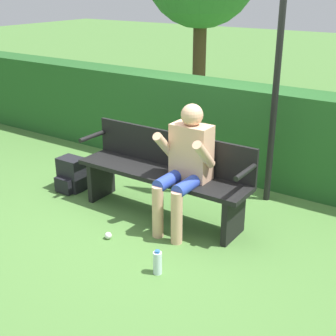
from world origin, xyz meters
TOP-DOWN VIEW (x-y plane):
  - ground_plane at (0.00, 0.00)m, footprint 40.00×40.00m
  - hedge_back at (0.00, 1.48)m, footprint 12.00×0.50m
  - park_bench at (0.00, 0.06)m, footprint 1.92×0.44m
  - person_seated at (0.33, -0.06)m, footprint 0.53×0.59m
  - backpack at (-1.27, -0.06)m, footprint 0.30×0.30m
  - water_bottle at (0.58, -0.89)m, footprint 0.08×0.08m
  - signpost at (0.77, 0.99)m, footprint 0.36×0.09m
  - litter_crumple at (-0.15, -0.69)m, footprint 0.07×0.07m

SIDE VIEW (x-z plane):
  - ground_plane at x=0.00m, z-range 0.00..0.00m
  - litter_crumple at x=-0.15m, z-range 0.00..0.07m
  - water_bottle at x=0.58m, z-range -0.01..0.22m
  - backpack at x=-1.27m, z-range -0.01..0.39m
  - park_bench at x=0.00m, z-range 0.04..0.92m
  - hedge_back at x=0.00m, z-range 0.00..1.16m
  - person_seated at x=0.33m, z-range 0.08..1.33m
  - signpost at x=0.77m, z-range 0.19..3.17m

